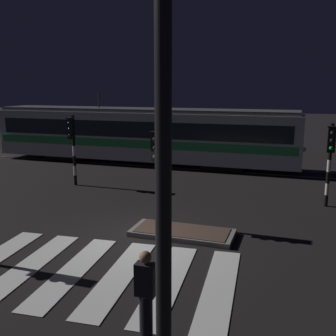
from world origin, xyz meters
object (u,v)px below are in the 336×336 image
Objects in this scene: street_lamp_near_kerb at (155,30)px; tram at (141,134)px; traffic_light_corner_far_right at (330,153)px; traffic_light_corner_far_left at (72,140)px; traffic_light_median_centre at (157,162)px; pedestrian_waiting_at_kerb at (146,295)px.

tram is at bearing 112.63° from street_lamp_near_kerb.
tram is at bearing 149.75° from traffic_light_corner_far_right.
traffic_light_corner_far_left is (-10.84, -0.10, 0.04)m from traffic_light_corner_far_right.
traffic_light_median_centre is 0.40× the size of street_lamp_near_kerb.
traffic_light_median_centre is 6.67m from traffic_light_corner_far_right.
traffic_light_median_centre reaches higher than pedestrian_waiting_at_kerb.
traffic_light_median_centre is at bearing -34.86° from traffic_light_corner_far_left.
traffic_light_corner_far_right reaches higher than pedestrian_waiting_at_kerb.
traffic_light_corner_far_left reaches higher than traffic_light_corner_far_right.
traffic_light_median_centre is 9.04m from street_lamp_near_kerb.
traffic_light_corner_far_left is at bearing -179.46° from traffic_light_corner_far_right.
traffic_light_corner_far_left is 14.75m from street_lamp_near_kerb.
traffic_light_corner_far_left is at bearing 145.14° from traffic_light_median_centre.
traffic_light_corner_far_right is at bearing -30.25° from tram.
street_lamp_near_kerb is (8.34, -11.83, 2.89)m from traffic_light_corner_far_left.
traffic_light_corner_far_right is 10.33m from pedestrian_waiting_at_kerb.
tram is at bearing 114.82° from traffic_light_median_centre.
traffic_light_corner_far_right is 0.39× the size of street_lamp_near_kerb.
traffic_light_median_centre is 6.61m from traffic_light_corner_far_left.
street_lamp_near_kerb is at bearing -70.09° from traffic_light_median_centre.
street_lamp_near_kerb is 4.69× the size of pedestrian_waiting_at_kerb.
tram is (-4.46, 9.64, -0.36)m from traffic_light_median_centre.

